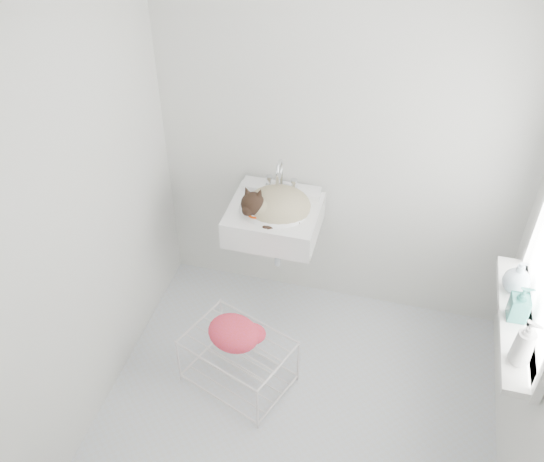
% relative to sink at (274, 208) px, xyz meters
% --- Properties ---
extents(floor, '(2.20, 2.00, 0.02)m').
position_rel_sink_xyz_m(floor, '(0.33, -0.74, -0.85)').
color(floor, silver).
rests_on(floor, ground).
extents(back_wall, '(2.20, 0.02, 2.50)m').
position_rel_sink_xyz_m(back_wall, '(0.33, 0.26, 0.40)').
color(back_wall, silver).
rests_on(back_wall, ground).
extents(left_wall, '(0.02, 2.00, 2.50)m').
position_rel_sink_xyz_m(left_wall, '(-0.77, -0.74, 0.40)').
color(left_wall, silver).
rests_on(left_wall, ground).
extents(windowsill, '(0.16, 0.88, 0.04)m').
position_rel_sink_xyz_m(windowsill, '(1.34, -0.54, -0.02)').
color(windowsill, white).
rests_on(windowsill, right_wall).
extents(sink, '(0.53, 0.46, 0.21)m').
position_rel_sink_xyz_m(sink, '(0.00, 0.00, 0.00)').
color(sink, white).
rests_on(sink, back_wall).
extents(faucet, '(0.19, 0.14, 0.19)m').
position_rel_sink_xyz_m(faucet, '(0.00, 0.18, 0.14)').
color(faucet, silver).
rests_on(faucet, sink).
extents(cat, '(0.45, 0.40, 0.25)m').
position_rel_sink_xyz_m(cat, '(0.01, -0.02, 0.04)').
color(cat, tan).
rests_on(cat, sink).
extents(wire_rack, '(0.68, 0.58, 0.34)m').
position_rel_sink_xyz_m(wire_rack, '(-0.06, -0.61, -0.70)').
color(wire_rack, silver).
rests_on(wire_rack, floor).
extents(towel, '(0.37, 0.33, 0.13)m').
position_rel_sink_xyz_m(towel, '(-0.08, -0.61, -0.48)').
color(towel, red).
rests_on(towel, wire_rack).
extents(bottle_a, '(0.11, 0.11, 0.21)m').
position_rel_sink_xyz_m(bottle_a, '(1.33, -0.80, 0.00)').
color(bottle_a, white).
rests_on(bottle_a, windowsill).
extents(bottle_b, '(0.09, 0.09, 0.20)m').
position_rel_sink_xyz_m(bottle_b, '(1.33, -0.54, 0.00)').
color(bottle_b, '#2A766D').
rests_on(bottle_b, windowsill).
extents(bottle_c, '(0.16, 0.16, 0.18)m').
position_rel_sink_xyz_m(bottle_c, '(1.33, -0.34, 0.00)').
color(bottle_c, silver).
rests_on(bottle_c, windowsill).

